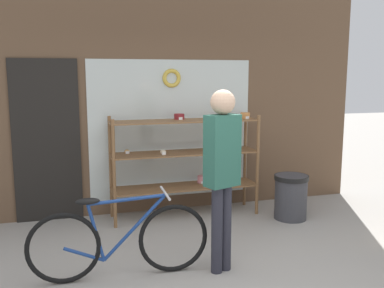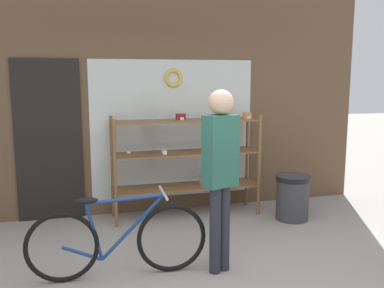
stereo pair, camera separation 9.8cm
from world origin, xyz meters
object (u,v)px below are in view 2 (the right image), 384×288
at_px(bicycle, 117,240).
at_px(trash_bin, 292,196).
at_px(pedestrian, 220,166).
at_px(display_case, 188,154).

relative_size(bicycle, trash_bin, 2.87).
relative_size(bicycle, pedestrian, 0.96).
distance_m(display_case, bicycle, 1.98).
xyz_separation_m(bicycle, trash_bin, (2.38, 1.06, -0.04)).
distance_m(display_case, pedestrian, 1.73).
xyz_separation_m(pedestrian, trash_bin, (1.41, 1.19, -0.73)).
xyz_separation_m(display_case, trash_bin, (1.29, -0.53, -0.52)).
height_order(bicycle, trash_bin, bicycle).
relative_size(display_case, bicycle, 1.16).
xyz_separation_m(display_case, bicycle, (-1.09, -1.58, -0.48)).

